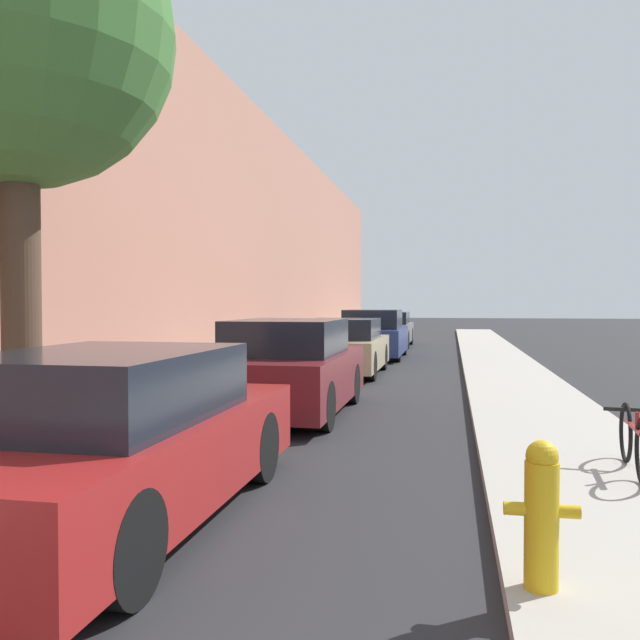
% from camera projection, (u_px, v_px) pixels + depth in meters
% --- Properties ---
extents(ground_plane, '(120.00, 120.00, 0.00)m').
position_uv_depth(ground_plane, '(378.00, 381.00, 14.62)').
color(ground_plane, '#28282B').
extents(sidewalk_left, '(2.00, 52.00, 0.12)m').
position_uv_depth(sidewalk_left, '(253.00, 375.00, 15.18)').
color(sidewalk_left, '#ADA89E').
rests_on(sidewalk_left, ground).
extents(sidewalk_right, '(2.00, 52.00, 0.12)m').
position_uv_depth(sidewalk_right, '(513.00, 381.00, 14.05)').
color(sidewalk_right, '#ADA89E').
rests_on(sidewalk_right, ground).
extents(building_facade_left, '(0.70, 52.00, 7.38)m').
position_uv_depth(building_facade_left, '(197.00, 219.00, 15.35)').
color(building_facade_left, tan).
rests_on(building_facade_left, ground).
extents(parked_car_red, '(1.78, 4.30, 1.37)m').
position_uv_depth(parked_car_red, '(114.00, 440.00, 5.17)').
color(parked_car_red, black).
rests_on(parked_car_red, ground).
extents(parked_car_maroon, '(1.77, 4.04, 1.48)m').
position_uv_depth(parked_car_maroon, '(289.00, 369.00, 10.18)').
color(parked_car_maroon, black).
rests_on(parked_car_maroon, ground).
extents(parked_car_champagne, '(1.81, 3.98, 1.35)m').
position_uv_depth(parked_car_champagne, '(344.00, 348.00, 15.83)').
color(parked_car_champagne, black).
rests_on(parked_car_champagne, ground).
extents(parked_car_navy, '(1.87, 4.12, 1.51)m').
position_uv_depth(parked_car_navy, '(374.00, 335.00, 20.51)').
color(parked_car_navy, black).
rests_on(parked_car_navy, ground).
extents(parked_car_grey, '(1.72, 4.06, 1.36)m').
position_uv_depth(parked_car_grey, '(389.00, 330.00, 25.94)').
color(parked_car_grey, black).
rests_on(parked_car_grey, ground).
extents(street_tree_near, '(3.27, 3.27, 6.10)m').
position_uv_depth(street_tree_near, '(18.00, 35.00, 6.88)').
color(street_tree_near, '#4C3A2B').
rests_on(street_tree_near, sidewalk_left).
extents(fire_hydrant, '(0.42, 0.19, 0.84)m').
position_uv_depth(fire_hydrant, '(542.00, 512.00, 3.71)').
color(fire_hydrant, gold).
rests_on(fire_hydrant, sidewalk_right).
extents(bicycle, '(0.44, 1.49, 0.61)m').
position_uv_depth(bicycle, '(634.00, 440.00, 6.23)').
color(bicycle, black).
rests_on(bicycle, sidewalk_right).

